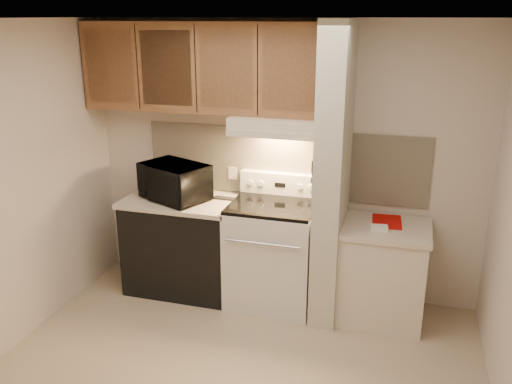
% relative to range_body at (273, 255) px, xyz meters
% --- Properties ---
extents(floor, '(3.60, 3.60, 0.00)m').
position_rel_range_body_xyz_m(floor, '(0.00, -1.16, -0.46)').
color(floor, tan).
rests_on(floor, ground).
extents(ceiling, '(3.60, 3.60, 0.00)m').
position_rel_range_body_xyz_m(ceiling, '(0.00, -1.16, 2.04)').
color(ceiling, white).
rests_on(ceiling, wall_back).
extents(wall_back, '(3.60, 2.50, 0.02)m').
position_rel_range_body_xyz_m(wall_back, '(0.00, 0.34, 0.79)').
color(wall_back, beige).
rests_on(wall_back, floor).
extents(wall_left, '(0.02, 3.00, 2.50)m').
position_rel_range_body_xyz_m(wall_left, '(-1.80, -1.16, 0.79)').
color(wall_left, beige).
rests_on(wall_left, floor).
extents(backsplash, '(2.60, 0.02, 0.63)m').
position_rel_range_body_xyz_m(backsplash, '(0.00, 0.33, 0.78)').
color(backsplash, beige).
rests_on(backsplash, wall_back).
extents(range_body, '(0.76, 0.65, 0.92)m').
position_rel_range_body_xyz_m(range_body, '(0.00, 0.00, 0.00)').
color(range_body, silver).
rests_on(range_body, floor).
extents(oven_window, '(0.50, 0.01, 0.30)m').
position_rel_range_body_xyz_m(oven_window, '(0.00, -0.32, 0.04)').
color(oven_window, black).
rests_on(oven_window, range_body).
extents(oven_handle, '(0.65, 0.02, 0.02)m').
position_rel_range_body_xyz_m(oven_handle, '(0.00, -0.35, 0.26)').
color(oven_handle, silver).
rests_on(oven_handle, range_body).
extents(cooktop, '(0.74, 0.64, 0.03)m').
position_rel_range_body_xyz_m(cooktop, '(0.00, 0.00, 0.48)').
color(cooktop, black).
rests_on(cooktop, range_body).
extents(range_backguard, '(0.76, 0.08, 0.20)m').
position_rel_range_body_xyz_m(range_backguard, '(0.00, 0.28, 0.59)').
color(range_backguard, silver).
rests_on(range_backguard, range_body).
extents(range_display, '(0.10, 0.01, 0.04)m').
position_rel_range_body_xyz_m(range_display, '(0.00, 0.24, 0.59)').
color(range_display, black).
rests_on(range_display, range_backguard).
extents(range_knob_left_outer, '(0.05, 0.02, 0.05)m').
position_rel_range_body_xyz_m(range_knob_left_outer, '(-0.28, 0.24, 0.59)').
color(range_knob_left_outer, silver).
rests_on(range_knob_left_outer, range_backguard).
extents(range_knob_left_inner, '(0.05, 0.02, 0.05)m').
position_rel_range_body_xyz_m(range_knob_left_inner, '(-0.18, 0.24, 0.59)').
color(range_knob_left_inner, silver).
rests_on(range_knob_left_inner, range_backguard).
extents(range_knob_right_inner, '(0.05, 0.02, 0.05)m').
position_rel_range_body_xyz_m(range_knob_right_inner, '(0.18, 0.24, 0.59)').
color(range_knob_right_inner, silver).
rests_on(range_knob_right_inner, range_backguard).
extents(range_knob_right_outer, '(0.05, 0.02, 0.05)m').
position_rel_range_body_xyz_m(range_knob_right_outer, '(0.28, 0.24, 0.59)').
color(range_knob_right_outer, silver).
rests_on(range_knob_right_outer, range_backguard).
extents(dishwasher_front, '(1.00, 0.63, 0.87)m').
position_rel_range_body_xyz_m(dishwasher_front, '(-0.88, 0.01, -0.03)').
color(dishwasher_front, black).
rests_on(dishwasher_front, floor).
extents(left_countertop, '(1.04, 0.67, 0.04)m').
position_rel_range_body_xyz_m(left_countertop, '(-0.88, 0.01, 0.43)').
color(left_countertop, beige).
rests_on(left_countertop, dishwasher_front).
extents(spoon_rest, '(0.23, 0.08, 0.02)m').
position_rel_range_body_xyz_m(spoon_rest, '(-0.48, 0.11, 0.46)').
color(spoon_rest, black).
rests_on(spoon_rest, left_countertop).
extents(teal_jar, '(0.11, 0.11, 0.11)m').
position_rel_range_body_xyz_m(teal_jar, '(-0.84, 0.22, 0.50)').
color(teal_jar, '#29585C').
rests_on(teal_jar, left_countertop).
extents(outlet, '(0.08, 0.01, 0.12)m').
position_rel_range_body_xyz_m(outlet, '(-0.48, 0.32, 0.64)').
color(outlet, beige).
rests_on(outlet, backsplash).
extents(microwave, '(0.71, 0.61, 0.33)m').
position_rel_range_body_xyz_m(microwave, '(-0.93, -0.01, 0.62)').
color(microwave, black).
rests_on(microwave, left_countertop).
extents(partition_pillar, '(0.22, 0.70, 2.50)m').
position_rel_range_body_xyz_m(partition_pillar, '(0.51, -0.01, 0.79)').
color(partition_pillar, beige).
rests_on(partition_pillar, floor).
extents(pillar_trim, '(0.01, 0.70, 0.04)m').
position_rel_range_body_xyz_m(pillar_trim, '(0.39, -0.01, 0.84)').
color(pillar_trim, brown).
rests_on(pillar_trim, partition_pillar).
extents(knife_strip, '(0.02, 0.42, 0.04)m').
position_rel_range_body_xyz_m(knife_strip, '(0.39, -0.06, 0.86)').
color(knife_strip, black).
rests_on(knife_strip, partition_pillar).
extents(knife_blade_a, '(0.01, 0.03, 0.16)m').
position_rel_range_body_xyz_m(knife_blade_a, '(0.38, -0.20, 0.76)').
color(knife_blade_a, silver).
rests_on(knife_blade_a, knife_strip).
extents(knife_handle_a, '(0.02, 0.02, 0.10)m').
position_rel_range_body_xyz_m(knife_handle_a, '(0.38, -0.21, 0.91)').
color(knife_handle_a, black).
rests_on(knife_handle_a, knife_strip).
extents(knife_blade_b, '(0.01, 0.04, 0.18)m').
position_rel_range_body_xyz_m(knife_blade_b, '(0.38, -0.13, 0.75)').
color(knife_blade_b, silver).
rests_on(knife_blade_b, knife_strip).
extents(knife_handle_b, '(0.02, 0.02, 0.10)m').
position_rel_range_body_xyz_m(knife_handle_b, '(0.38, -0.12, 0.91)').
color(knife_handle_b, black).
rests_on(knife_handle_b, knife_strip).
extents(knife_blade_c, '(0.01, 0.04, 0.20)m').
position_rel_range_body_xyz_m(knife_blade_c, '(0.38, -0.06, 0.74)').
color(knife_blade_c, silver).
rests_on(knife_blade_c, knife_strip).
extents(knife_handle_c, '(0.02, 0.02, 0.10)m').
position_rel_range_body_xyz_m(knife_handle_c, '(0.38, -0.04, 0.91)').
color(knife_handle_c, black).
rests_on(knife_handle_c, knife_strip).
extents(knife_blade_d, '(0.01, 0.04, 0.16)m').
position_rel_range_body_xyz_m(knife_blade_d, '(0.38, 0.03, 0.76)').
color(knife_blade_d, silver).
rests_on(knife_blade_d, knife_strip).
extents(knife_handle_d, '(0.02, 0.02, 0.10)m').
position_rel_range_body_xyz_m(knife_handle_d, '(0.38, 0.02, 0.91)').
color(knife_handle_d, black).
rests_on(knife_handle_d, knife_strip).
extents(knife_blade_e, '(0.01, 0.04, 0.18)m').
position_rel_range_body_xyz_m(knife_blade_e, '(0.38, 0.12, 0.75)').
color(knife_blade_e, silver).
rests_on(knife_blade_e, knife_strip).
extents(knife_handle_e, '(0.02, 0.02, 0.10)m').
position_rel_range_body_xyz_m(knife_handle_e, '(0.38, 0.11, 0.91)').
color(knife_handle_e, black).
rests_on(knife_handle_e, knife_strip).
extents(oven_mitt, '(0.03, 0.10, 0.23)m').
position_rel_range_body_xyz_m(oven_mitt, '(0.38, 0.17, 0.70)').
color(oven_mitt, gray).
rests_on(oven_mitt, partition_pillar).
extents(right_cab_base, '(0.70, 0.60, 0.81)m').
position_rel_range_body_xyz_m(right_cab_base, '(0.97, -0.01, -0.06)').
color(right_cab_base, beige).
rests_on(right_cab_base, floor).
extents(right_countertop, '(0.74, 0.64, 0.04)m').
position_rel_range_body_xyz_m(right_countertop, '(0.97, -0.01, 0.37)').
color(right_countertop, beige).
rests_on(right_countertop, right_cab_base).
extents(red_folder, '(0.26, 0.34, 0.01)m').
position_rel_range_body_xyz_m(red_folder, '(0.97, 0.09, 0.40)').
color(red_folder, '#B50A07').
rests_on(red_folder, right_countertop).
extents(white_box, '(0.15, 0.11, 0.04)m').
position_rel_range_body_xyz_m(white_box, '(0.92, -0.11, 0.41)').
color(white_box, white).
rests_on(white_box, right_countertop).
extents(range_hood, '(0.78, 0.44, 0.15)m').
position_rel_range_body_xyz_m(range_hood, '(0.00, 0.12, 1.17)').
color(range_hood, beige).
rests_on(range_hood, upper_cabinets).
extents(hood_lip, '(0.78, 0.04, 0.06)m').
position_rel_range_body_xyz_m(hood_lip, '(0.00, -0.08, 1.12)').
color(hood_lip, beige).
rests_on(hood_lip, range_hood).
extents(upper_cabinets, '(2.18, 0.33, 0.77)m').
position_rel_range_body_xyz_m(upper_cabinets, '(-0.69, 0.17, 1.62)').
color(upper_cabinets, brown).
rests_on(upper_cabinets, wall_back).
extents(cab_door_a, '(0.46, 0.01, 0.63)m').
position_rel_range_body_xyz_m(cab_door_a, '(-1.51, 0.01, 1.62)').
color(cab_door_a, brown).
rests_on(cab_door_a, upper_cabinets).
extents(cab_gap_a, '(0.01, 0.01, 0.73)m').
position_rel_range_body_xyz_m(cab_gap_a, '(-1.23, 0.01, 1.62)').
color(cab_gap_a, black).
rests_on(cab_gap_a, upper_cabinets).
extents(cab_door_b, '(0.46, 0.01, 0.63)m').
position_rel_range_body_xyz_m(cab_door_b, '(-0.96, 0.01, 1.62)').
color(cab_door_b, brown).
rests_on(cab_door_b, upper_cabinets).
extents(cab_gap_b, '(0.01, 0.01, 0.73)m').
position_rel_range_body_xyz_m(cab_gap_b, '(-0.69, 0.01, 1.62)').
color(cab_gap_b, black).
rests_on(cab_gap_b, upper_cabinets).
extents(cab_door_c, '(0.46, 0.01, 0.63)m').
position_rel_range_body_xyz_m(cab_door_c, '(-0.42, 0.01, 1.62)').
color(cab_door_c, brown).
rests_on(cab_door_c, upper_cabinets).
extents(cab_gap_c, '(0.01, 0.01, 0.73)m').
position_rel_range_body_xyz_m(cab_gap_c, '(-0.14, 0.01, 1.62)').
color(cab_gap_c, black).
rests_on(cab_gap_c, upper_cabinets).
extents(cab_door_d, '(0.46, 0.01, 0.63)m').
position_rel_range_body_xyz_m(cab_door_d, '(0.13, 0.01, 1.62)').
color(cab_door_d, brown).
rests_on(cab_door_d, upper_cabinets).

